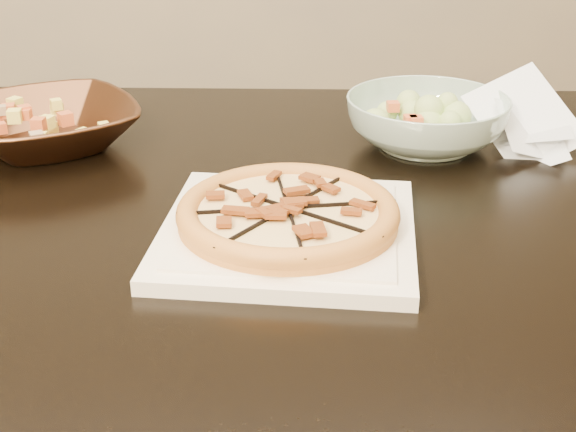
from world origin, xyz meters
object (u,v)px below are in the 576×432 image
Objects in this scene: dining_table at (195,256)px; plate at (288,231)px; pizza at (288,213)px; salad_bowl at (427,122)px; bronze_bowl at (47,126)px.

plate reaches higher than dining_table.
salad_bowl is (0.23, 0.29, 0.00)m from pizza.
plate is 0.47m from bronze_bowl.
pizza is at bearing -50.13° from dining_table.
bronze_bowl is (-0.34, 0.33, 0.02)m from plate.
salad_bowl reaches higher than bronze_bowl.
plate is at bearing -128.72° from salad_bowl.
salad_bowl reaches higher than pizza.
dining_table is 4.65× the size of plate.
dining_table is at bearing -41.73° from bronze_bowl.
plate is 1.41× the size of salad_bowl.
pizza is 0.98× the size of bronze_bowl.
salad_bowl is (0.35, 0.15, 0.13)m from dining_table.
bronze_bowl is (-0.22, 0.20, 0.13)m from dining_table.
salad_bowl is at bearing 51.28° from plate.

